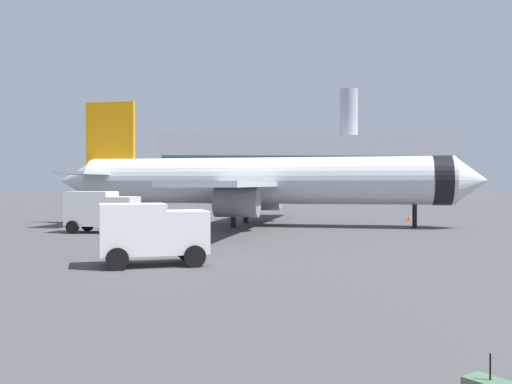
% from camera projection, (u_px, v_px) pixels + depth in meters
% --- Properties ---
extents(airplane_at_gate, '(35.43, 32.23, 10.50)m').
position_uv_depth(airplane_at_gate, '(261.00, 181.00, 45.75)').
color(airplane_at_gate, silver).
rests_on(airplane_at_gate, ground).
extents(service_truck, '(5.14, 3.33, 2.90)m').
position_uv_depth(service_truck, '(102.00, 210.00, 39.00)').
color(service_truck, white).
rests_on(service_truck, ground).
extents(cargo_van, '(4.74, 3.17, 2.60)m').
position_uv_depth(cargo_van, '(152.00, 231.00, 23.26)').
color(cargo_van, white).
rests_on(cargo_van, ground).
extents(safety_cone_near, '(0.44, 0.44, 0.61)m').
position_uv_depth(safety_cone_near, '(409.00, 218.00, 51.48)').
color(safety_cone_near, '#F2590C').
rests_on(safety_cone_near, ground).
extents(safety_cone_mid, '(0.44, 0.44, 0.78)m').
position_uv_depth(safety_cone_mid, '(132.00, 225.00, 41.55)').
color(safety_cone_mid, '#F2590C').
rests_on(safety_cone_mid, ground).
extents(terminal_building, '(72.08, 16.66, 26.91)m').
position_uv_depth(terminal_building, '(306.00, 167.00, 137.21)').
color(terminal_building, '#9EA3AD').
rests_on(terminal_building, ground).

